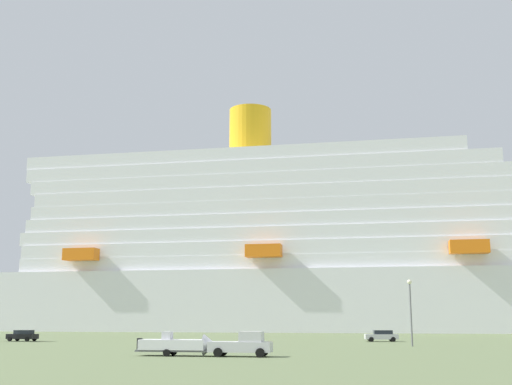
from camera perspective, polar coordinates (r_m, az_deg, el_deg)
The scene contains 7 objects.
ground_plane at distance 109.37m, azimuth -2.04°, elevation -12.92°, with size 600.00×600.00×0.00m, color #66754C.
cruise_ship at distance 155.02m, azimuth 8.97°, elevation -5.89°, with size 224.12×35.24×62.03m.
pickup_truck at distance 57.84m, azimuth -1.17°, elevation -13.53°, with size 5.66×2.42×2.20m.
small_boat_on_trailer at distance 59.19m, azimuth -6.74°, elevation -13.48°, with size 8.45×2.32×2.15m.
street_lamp at distance 79.80m, azimuth 13.73°, elevation -9.59°, with size 0.56×0.56×7.92m.
parked_car_black_coupe at distance 99.16m, azimuth -20.26°, elevation -11.97°, with size 4.33×2.17×1.58m.
parked_car_silver_sedan at distance 93.93m, azimuth 11.24°, elevation -12.52°, with size 4.86×2.66×1.58m.
Camera 1 is at (25.77, -76.24, 3.50)m, focal length 44.44 mm.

